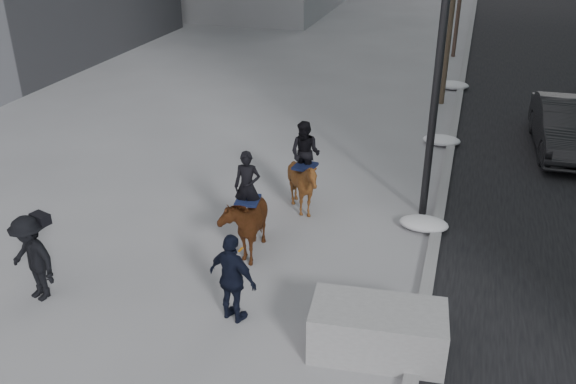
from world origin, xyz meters
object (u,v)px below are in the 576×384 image
(planter, at_px, (377,331))
(car_near, at_px, (566,127))
(mounted_right, at_px, (304,178))
(mounted_left, at_px, (246,216))

(planter, distance_m, car_near, 11.29)
(mounted_right, bearing_deg, mounted_left, -108.70)
(car_near, height_order, mounted_left, mounted_left)
(planter, height_order, car_near, car_near)
(car_near, distance_m, mounted_right, 8.85)
(car_near, xyz_separation_m, mounted_right, (-6.43, -6.08, 0.15))
(planter, bearing_deg, car_near, 69.90)
(mounted_left, bearing_deg, mounted_right, 71.30)
(planter, relative_size, car_near, 0.48)
(planter, bearing_deg, mounted_right, 119.42)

